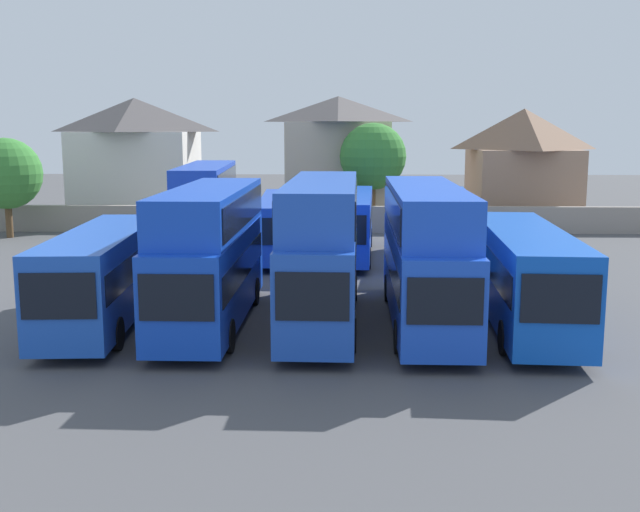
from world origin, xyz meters
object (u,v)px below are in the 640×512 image
(bus_3, at_px, (322,244))
(bus_7, at_px, (285,223))
(bus_4, at_px, (425,247))
(bus_6, at_px, (206,205))
(bus_2, at_px, (210,249))
(house_terrace_centre, at_px, (338,158))
(bus_1, at_px, (103,272))
(house_terrace_left, at_px, (136,157))
(tree_behind_wall, at_px, (6,174))
(bus_9, at_px, (445,222))
(tree_left_of_lot, at_px, (373,157))
(bus_8, at_px, (348,221))
(bus_5, at_px, (525,272))
(house_terrace_right, at_px, (522,164))

(bus_3, relative_size, bus_7, 1.02)
(bus_4, relative_size, bus_6, 1.00)
(bus_2, bearing_deg, house_terrace_centre, 172.70)
(bus_1, relative_size, bus_3, 0.91)
(house_terrace_left, relative_size, tree_behind_wall, 1.46)
(bus_9, bearing_deg, bus_3, -19.51)
(bus_2, height_order, tree_left_of_lot, tree_left_of_lot)
(bus_4, bearing_deg, bus_7, -156.32)
(bus_1, height_order, bus_7, bus_1)
(house_terrace_centre, bearing_deg, bus_1, -104.44)
(bus_8, distance_m, house_terrace_left, 24.52)
(bus_5, distance_m, bus_9, 14.28)
(bus_1, distance_m, bus_7, 16.07)
(bus_3, height_order, house_terrace_right, house_terrace_right)
(bus_6, height_order, bus_7, bus_6)
(bus_8, height_order, house_terrace_left, house_terrace_left)
(bus_2, xyz_separation_m, bus_3, (3.99, 0.51, 0.12))
(bus_7, bearing_deg, bus_1, -22.42)
(bus_1, height_order, bus_5, bus_5)
(bus_2, relative_size, house_terrace_right, 1.30)
(bus_8, xyz_separation_m, tree_behind_wall, (-21.85, 6.80, 2.14))
(tree_behind_wall, bearing_deg, tree_left_of_lot, 13.08)
(bus_2, bearing_deg, bus_7, 174.74)
(bus_4, bearing_deg, house_terrace_centre, -173.21)
(bus_6, distance_m, bus_7, 4.41)
(bus_7, xyz_separation_m, tree_left_of_lot, (5.31, 12.12, 3.15))
(bus_5, relative_size, bus_7, 1.00)
(bus_8, bearing_deg, tree_behind_wall, -104.66)
(house_terrace_left, bearing_deg, bus_4, -59.42)
(bus_8, xyz_separation_m, tree_left_of_lot, (1.83, 12.30, 3.04))
(bus_8, relative_size, house_terrace_centre, 1.27)
(bus_1, xyz_separation_m, bus_9, (14.14, 14.42, 0.05))
(bus_8, bearing_deg, bus_7, -90.35)
(house_terrace_right, xyz_separation_m, tree_behind_wall, (-35.08, -9.84, -0.19))
(house_terrace_right, bearing_deg, bus_8, -128.51)
(bus_1, bearing_deg, house_terrace_centre, 161.80)
(bus_2, bearing_deg, house_terrace_left, -160.33)
(bus_2, height_order, house_terrace_centre, house_terrace_centre)
(bus_2, distance_m, bus_5, 11.26)
(bus_4, bearing_deg, bus_6, -143.26)
(house_terrace_right, distance_m, tree_behind_wall, 36.43)
(bus_8, bearing_deg, house_terrace_left, -134.95)
(bus_4, xyz_separation_m, house_terrace_left, (-19.15, 32.42, 1.91))
(bus_2, height_order, bus_7, bus_2)
(bus_4, xyz_separation_m, bus_9, (2.55, 13.90, -0.81))
(bus_8, distance_m, house_terrace_right, 21.38)
(house_terrace_right, relative_size, tree_left_of_lot, 1.14)
(bus_2, distance_m, tree_behind_wall, 27.48)
(bus_2, relative_size, bus_5, 0.94)
(house_terrace_left, bearing_deg, bus_5, -55.32)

